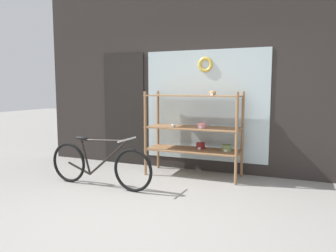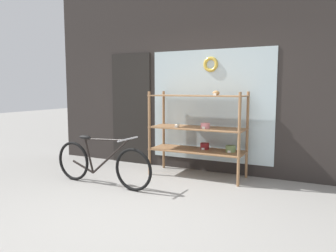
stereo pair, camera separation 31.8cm
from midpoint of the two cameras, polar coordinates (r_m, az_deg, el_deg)
ground_plane at (r=3.99m, az=-7.95°, el=-14.81°), size 30.00×30.00×0.00m
storefront_facade at (r=5.79m, az=2.89°, el=10.89°), size 6.07×0.13×3.87m
display_case at (r=5.37m, az=3.09°, el=-0.25°), size 1.55×0.57×1.42m
bicycle at (r=4.99m, az=-13.79°, el=-6.50°), size 1.77×0.46×0.75m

